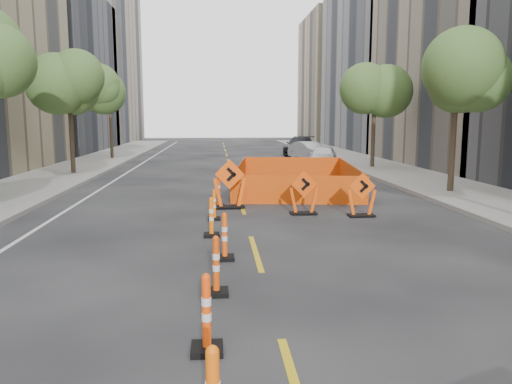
{
  "coord_description": "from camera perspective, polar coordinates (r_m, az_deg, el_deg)",
  "views": [
    {
      "loc": [
        -0.87,
        -6.93,
        3.03
      ],
      "look_at": [
        0.16,
        5.93,
        1.1
      ],
      "focal_mm": 35.0,
      "sensor_mm": 36.0,
      "label": 1
    }
  ],
  "objects": [
    {
      "name": "parked_car_mid",
      "position": [
        36.08,
        6.15,
        4.69
      ],
      "size": [
        2.75,
        4.26,
        1.33
      ],
      "primitive_type": "imported",
      "rotation": [
        0.0,
        0.0,
        0.37
      ],
      "color": "#9D9DA2",
      "rests_on": "ground"
    },
    {
      "name": "tree_r_b",
      "position": [
        21.13,
        21.93,
        11.96
      ],
      "size": [
        2.8,
        2.8,
        5.95
      ],
      "color": "#382B1E",
      "rests_on": "ground"
    },
    {
      "name": "bld_right_d",
      "position": [
        50.89,
        16.68,
        16.02
      ],
      "size": [
        12.0,
        18.0,
        20.0
      ],
      "primitive_type": "cube",
      "color": "gray",
      "rests_on": "ground"
    },
    {
      "name": "parked_car_far",
      "position": [
        41.2,
        5.04,
        5.28
      ],
      "size": [
        3.6,
        5.54,
        1.49
      ],
      "primitive_type": "imported",
      "rotation": [
        0.0,
        0.0,
        -0.32
      ],
      "color": "black",
      "rests_on": "ground"
    },
    {
      "name": "channelizer_3",
      "position": [
        8.66,
        -4.57,
        -8.35
      ],
      "size": [
        0.41,
        0.41,
        1.04
      ],
      "primitive_type": null,
      "color": "#DB4309",
      "rests_on": "ground"
    },
    {
      "name": "chevron_sign_right",
      "position": [
        15.65,
        12.0,
        -0.32
      ],
      "size": [
        0.93,
        0.58,
        1.36
      ],
      "primitive_type": null,
      "rotation": [
        0.0,
        0.0,
        0.04
      ],
      "color": "#F34E0A",
      "rests_on": "ground"
    },
    {
      "name": "tree_l_c",
      "position": [
        28.01,
        -20.58,
        11.03
      ],
      "size": [
        2.8,
        2.8,
        5.95
      ],
      "color": "#382B1E",
      "rests_on": "ground"
    },
    {
      "name": "channelizer_7",
      "position": [
        17.02,
        -4.31,
        0.04
      ],
      "size": [
        0.42,
        0.42,
        1.07
      ],
      "primitive_type": null,
      "color": "#FF420A",
      "rests_on": "ground"
    },
    {
      "name": "parked_car_near",
      "position": [
        31.16,
        7.69,
        4.08
      ],
      "size": [
        2.63,
        4.24,
        1.35
      ],
      "primitive_type": "imported",
      "rotation": [
        0.0,
        0.0,
        -0.28
      ],
      "color": "silver",
      "rests_on": "ground"
    },
    {
      "name": "ground_plane",
      "position": [
        7.61,
        2.43,
        -14.93
      ],
      "size": [
        140.0,
        140.0,
        0.0
      ],
      "primitive_type": "plane",
      "color": "black"
    },
    {
      "name": "chevron_sign_left",
      "position": [
        16.73,
        -3.02,
        0.92
      ],
      "size": [
        1.18,
        0.8,
        1.65
      ],
      "primitive_type": null,
      "rotation": [
        0.0,
        0.0,
        -0.13
      ],
      "color": "#FF520A",
      "rests_on": "ground"
    },
    {
      "name": "tree_r_c",
      "position": [
        30.42,
        13.41,
        11.09
      ],
      "size": [
        2.8,
        2.8,
        5.95
      ],
      "color": "#382B1E",
      "rests_on": "ground"
    },
    {
      "name": "chevron_sign_center",
      "position": [
        15.74,
        5.48,
        -0.08
      ],
      "size": [
        0.98,
        0.65,
        1.38
      ],
      "primitive_type": null,
      "rotation": [
        0.0,
        0.0,
        0.11
      ],
      "color": "#EE470A",
      "rests_on": "ground"
    },
    {
      "name": "channelizer_4",
      "position": [
        10.72,
        -3.6,
        -5.07
      ],
      "size": [
        0.41,
        0.41,
        1.03
      ],
      "primitive_type": null,
      "color": "#FF4D0A",
      "rests_on": "ground"
    },
    {
      "name": "channelizer_6",
      "position": [
        14.92,
        -4.79,
        -1.45
      ],
      "size": [
        0.36,
        0.36,
        0.92
      ],
      "primitive_type": null,
      "color": "#FF630A",
      "rests_on": "ground"
    },
    {
      "name": "channelizer_5",
      "position": [
        12.81,
        -5.12,
        -2.86
      ],
      "size": [
        0.4,
        0.4,
        1.03
      ],
      "primitive_type": null,
      "color": "orange",
      "rests_on": "ground"
    },
    {
      "name": "tree_l_d",
      "position": [
        37.72,
        -16.39,
        10.43
      ],
      "size": [
        2.8,
        2.8,
        5.95
      ],
      "color": "#382B1E",
      "rests_on": "ground"
    },
    {
      "name": "channelizer_2",
      "position": [
        6.64,
        -5.68,
        -13.62
      ],
      "size": [
        0.42,
        0.42,
        1.06
      ],
      "primitive_type": null,
      "color": "#FF460A",
      "rests_on": "ground"
    },
    {
      "name": "bld_right_e",
      "position": [
        68.11,
        10.89,
        12.53
      ],
      "size": [
        12.0,
        14.0,
        16.0
      ],
      "primitive_type": "cube",
      "color": "tan",
      "rests_on": "ground"
    },
    {
      "name": "bld_left_e",
      "position": [
        64.95,
        -19.57,
        14.18
      ],
      "size": [
        12.0,
        20.0,
        20.0
      ],
      "primitive_type": "cube",
      "color": "gray",
      "rests_on": "ground"
    },
    {
      "name": "bld_left_d",
      "position": [
        49.03,
        -24.39,
        12.4
      ],
      "size": [
        12.0,
        16.0,
        14.0
      ],
      "primitive_type": "cube",
      "color": "#4C4C51",
      "rests_on": "ground"
    },
    {
      "name": "sidewalk_right",
      "position": [
        21.55,
        22.71,
        -0.04
      ],
      "size": [
        4.0,
        90.0,
        0.15
      ],
      "primitive_type": "cube",
      "color": "gray",
      "rests_on": "ground"
    },
    {
      "name": "bld_right_c",
      "position": [
        35.77,
        26.25,
        14.02
      ],
      "size": [
        12.0,
        16.0,
        14.0
      ],
      "primitive_type": "cube",
      "color": "gray",
      "rests_on": "ground"
    },
    {
      "name": "safety_fence",
      "position": [
        21.62,
        4.47,
        1.78
      ],
      "size": [
        5.77,
        8.71,
        1.02
      ],
      "primitive_type": null,
      "rotation": [
        0.0,
        0.0,
        -0.12
      ],
      "color": "#FF590D",
      "rests_on": "ground"
    }
  ]
}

